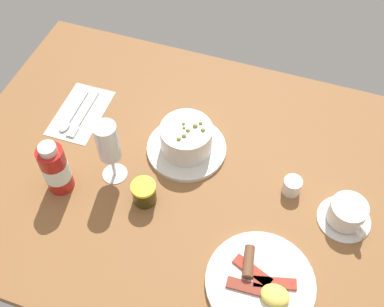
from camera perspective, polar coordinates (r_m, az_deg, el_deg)
ground_plane at (r=118.81cm, az=-1.96°, el=-2.34°), size 110.00×84.00×3.00cm
porridge_bowl at (r=117.77cm, az=-0.68°, el=1.64°), size 20.05×20.05×9.34cm
cutlery_setting at (r=131.94cm, az=-13.30°, el=4.68°), size 12.37×19.97×0.90cm
coffee_cup at (r=113.10cm, az=18.05°, el=-6.85°), size 12.26×12.26×6.10cm
creamer_jug at (r=114.76cm, az=11.91°, el=-3.79°), size 4.65×5.04×4.88cm
wine_glass at (r=108.67cm, az=-10.01°, el=1.10°), size 6.13×6.13×18.12cm
jam_jar at (r=110.85cm, az=-5.75°, el=-4.69°), size 5.80×5.80×5.98cm
sauce_bottle_red at (r=113.66cm, az=-16.03°, el=-1.75°), size 6.31×6.31×15.27cm
breakfast_plate at (r=103.92cm, az=8.23°, el=-15.06°), size 23.13×23.13×3.70cm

